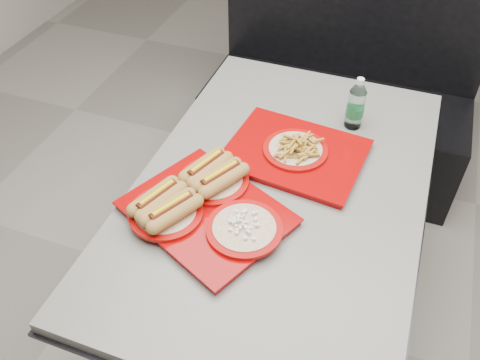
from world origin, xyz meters
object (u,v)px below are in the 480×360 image
(diner_table, at_px, (278,219))
(tray_far, at_px, (295,151))
(tray_near, at_px, (203,204))
(water_bottle, at_px, (356,106))
(booth_bench, at_px, (338,94))

(diner_table, xyz_separation_m, tray_far, (0.00, 0.15, 0.19))
(tray_near, distance_m, water_bottle, 0.68)
(booth_bench, relative_size, water_bottle, 6.75)
(booth_bench, relative_size, tray_near, 2.38)
(booth_bench, xyz_separation_m, tray_far, (0.00, -0.95, 0.37))
(diner_table, bearing_deg, tray_near, -133.57)
(diner_table, xyz_separation_m, booth_bench, (0.00, 1.09, -0.18))
(diner_table, bearing_deg, tray_far, 88.21)
(tray_near, bearing_deg, diner_table, 46.43)
(diner_table, bearing_deg, booth_bench, 90.00)
(booth_bench, height_order, water_bottle, booth_bench)
(booth_bench, bearing_deg, tray_near, -98.26)
(diner_table, xyz_separation_m, tray_near, (-0.19, -0.20, 0.20))
(booth_bench, relative_size, tray_far, 2.79)
(diner_table, distance_m, booth_bench, 1.11)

